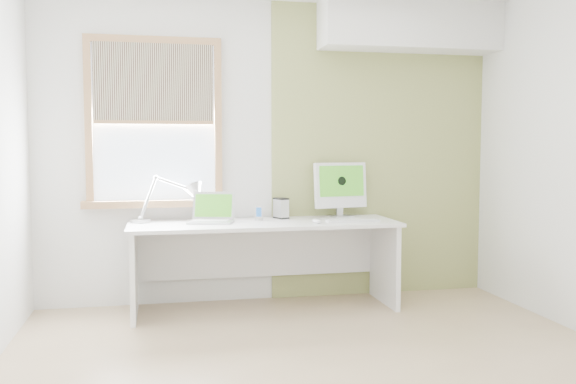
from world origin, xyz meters
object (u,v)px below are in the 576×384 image
object	(u,v)px
desk_lamp	(185,196)
imac	(340,186)
desk	(263,244)
laptop	(212,215)
external_drive	(281,208)

from	to	relation	value
desk_lamp	imac	size ratio (longest dim) A/B	1.41
desk	laptop	world-z (taller)	laptop
imac	laptop	bearing A→B (deg)	-171.95
desk_lamp	laptop	bearing A→B (deg)	-43.44
external_drive	desk_lamp	bearing A→B (deg)	176.75
desk	desk_lamp	world-z (taller)	desk_lamp
desk_lamp	imac	bearing A→B (deg)	-1.38
laptop	external_drive	bearing A→B (deg)	13.72
desk	external_drive	size ratio (longest dim) A/B	12.43
desk_lamp	laptop	size ratio (longest dim) A/B	1.68
imac	desk	bearing A→B (deg)	-166.43
desk	desk_lamp	distance (m)	0.77
desk_lamp	desk	bearing A→B (deg)	-18.24
imac	desk_lamp	bearing A→B (deg)	178.62
laptop	imac	world-z (taller)	imac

